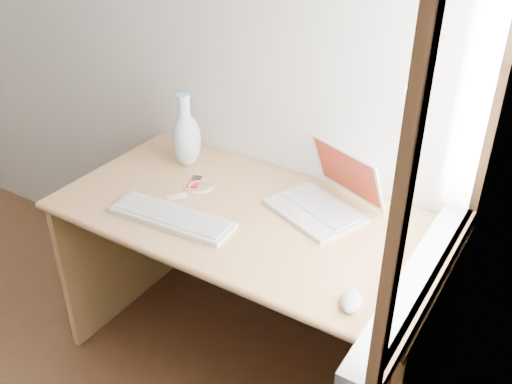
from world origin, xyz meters
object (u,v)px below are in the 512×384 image
Objects in this scene: external_keyboard at (172,217)px; laptop at (321,195)px; desk at (261,249)px; vase at (186,137)px.

laptop is at bearing 37.31° from external_keyboard.
laptop is at bearing 23.04° from desk.
desk is 0.56m from vase.
vase is at bearing 116.69° from external_keyboard.
vase reaches higher than external_keyboard.
desk is 4.61× the size of vase.
vase is (-0.22, 0.37, 0.12)m from external_keyboard.
external_keyboard is 1.52× the size of vase.
external_keyboard is (-0.21, -0.28, 0.23)m from desk.
laptop is 1.26× the size of vase.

